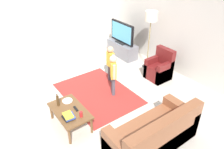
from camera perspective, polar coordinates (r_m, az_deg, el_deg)
The scene contains 17 objects.
ground at distance 5.38m, azimuth -5.22°, elevation -7.89°, with size 7.80×7.80×0.00m, color beige.
wall_back at distance 6.57m, azimuth 17.55°, elevation 11.65°, with size 6.00×0.12×2.70m, color silver.
wall_left at distance 7.26m, azimuth -18.58°, elevation 13.26°, with size 0.12×6.00×2.70m, color silver.
area_rug at distance 5.75m, azimuth -3.85°, elevation -4.93°, with size 2.20×1.60×0.01m, color #9E2D28.
tv_stand at distance 7.61m, azimuth 2.68°, elevation 6.67°, with size 1.20×0.44×0.50m.
tv at distance 7.37m, azimuth 2.66°, elevation 10.92°, with size 1.10×0.28×0.71m.
couch at distance 4.30m, azimuth 11.35°, elevation -15.51°, with size 0.80×1.80×0.86m.
armchair at distance 6.40m, azimuth 12.55°, elevation 1.48°, with size 0.60×0.60×0.90m.
floor_lamp at distance 6.49m, azimuth 10.28°, elevation 14.17°, with size 0.36×0.36×1.78m.
child_near_tv at distance 5.93m, azimuth -0.42°, elevation 3.64°, with size 0.36×0.17×1.07m.
child_center at distance 5.36m, azimuth 0.32°, elevation 0.77°, with size 0.34×0.23×1.11m.
coffee_table at distance 4.67m, azimuth -11.11°, elevation -9.66°, with size 1.00×0.60×0.42m.
book_stack at distance 4.42m, azimuth -11.41°, elevation -10.81°, with size 0.26×0.22×0.10m.
bottle at distance 4.73m, azimuth -14.14°, elevation -6.72°, with size 0.06×0.06×0.30m.
tv_remote at distance 4.63m, azimuth -9.57°, elevation -8.91°, with size 0.17×0.05×0.02m, color black.
soda_can at distance 4.40m, azimuth -8.19°, elevation -10.36°, with size 0.07×0.07×0.12m, color red.
plate at distance 4.88m, azimuth -11.70°, elevation -6.82°, with size 0.22×0.22×0.02m.
Camera 1 is at (3.66, -2.07, 3.36)m, focal length 34.57 mm.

